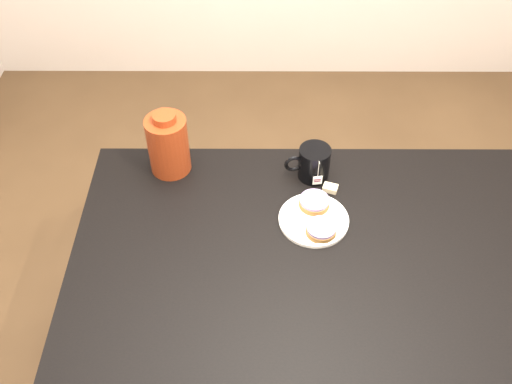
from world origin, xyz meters
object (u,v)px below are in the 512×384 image
teabag_pouch (330,188)px  mug (313,163)px  bagel_back (314,202)px  bagel_front (321,229)px  bagel_package (168,144)px  plate (314,219)px  table (313,272)px

teabag_pouch → mug: bearing=128.8°
bagel_back → bagel_front: 0.11m
mug → bagel_package: 0.46m
mug → bagel_front: bearing=-96.7°
plate → table: bearing=-91.7°
bagel_package → bagel_front: bearing=-31.3°
plate → mug: size_ratio=1.37×
plate → mug: bearing=87.6°
plate → bagel_package: 0.52m
bagel_front → teabag_pouch: bagel_front is taller
table → mug: mug is taller
bagel_back → bagel_package: bagel_package is taller
mug → teabag_pouch: size_ratio=3.42×
teabag_pouch → bagel_package: bearing=168.8°
table → bagel_package: 0.60m
table → bagel_back: (0.01, 0.18, 0.11)m
teabag_pouch → table: bearing=-104.2°
mug → bagel_package: (-0.46, 0.04, 0.05)m
table → teabag_pouch: teabag_pouch is taller
bagel_front → mug: (-0.01, 0.25, 0.03)m
bagel_back → mug: bearing=88.4°
bagel_front → bagel_package: size_ratio=0.58×
table → plate: 0.16m
bagel_front → mug: size_ratio=0.83×
table → teabag_pouch: size_ratio=31.11×
table → bagel_package: (-0.45, 0.36, 0.19)m
table → plate: size_ratio=6.65×
plate → teabag_pouch: (0.06, 0.13, 0.00)m
table → mug: (0.01, 0.32, 0.14)m
bagel_front → bagel_package: bagel_package is taller
teabag_pouch → bagel_front: bearing=-103.5°
bagel_front → table: bearing=-105.8°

